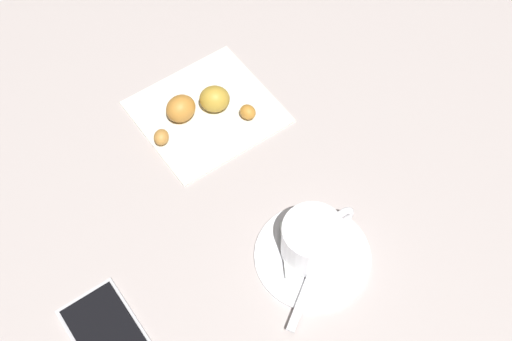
# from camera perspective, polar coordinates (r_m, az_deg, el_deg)

# --- Properties ---
(ground_plane) EXTENTS (1.80, 1.80, 0.00)m
(ground_plane) POSITION_cam_1_polar(r_m,az_deg,el_deg) (0.82, 0.65, 0.19)
(ground_plane) COLOR #A89D9A
(saucer) EXTENTS (0.13, 0.13, 0.01)m
(saucer) POSITION_cam_1_polar(r_m,az_deg,el_deg) (0.76, 4.79, -7.13)
(saucer) COLOR white
(saucer) RESTS_ON ground
(espresso_cup) EXTENTS (0.07, 0.09, 0.05)m
(espresso_cup) POSITION_cam_1_polar(r_m,az_deg,el_deg) (0.74, 4.86, -5.71)
(espresso_cup) COLOR white
(espresso_cup) RESTS_ON saucer
(teaspoon) EXTENTS (0.11, 0.10, 0.01)m
(teaspoon) POSITION_cam_1_polar(r_m,az_deg,el_deg) (0.75, 5.27, -7.35)
(teaspoon) COLOR silver
(teaspoon) RESTS_ON saucer
(sugar_packet) EXTENTS (0.07, 0.04, 0.01)m
(sugar_packet) POSITION_cam_1_polar(r_m,az_deg,el_deg) (0.75, 2.96, -6.63)
(sugar_packet) COLOR white
(sugar_packet) RESTS_ON saucer
(napkin) EXTENTS (0.19, 0.20, 0.00)m
(napkin) POSITION_cam_1_polar(r_m,az_deg,el_deg) (0.87, -4.17, 5.01)
(napkin) COLOR silver
(napkin) RESTS_ON ground
(croissant) EXTENTS (0.07, 0.14, 0.03)m
(croissant) POSITION_cam_1_polar(r_m,az_deg,el_deg) (0.85, -4.84, 5.38)
(croissant) COLOR #B1742A
(croissant) RESTS_ON napkin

